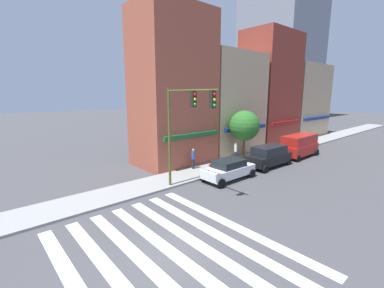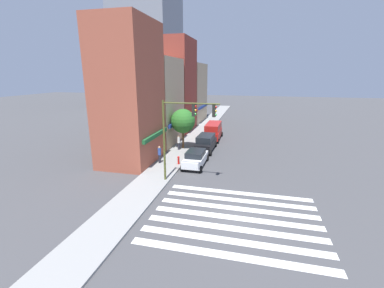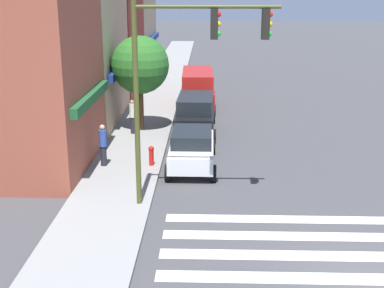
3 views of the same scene
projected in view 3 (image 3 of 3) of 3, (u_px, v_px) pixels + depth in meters
ground_plane at (359, 279)px, 14.10m from camera, size 200.00×200.00×0.00m
sidewalk_left at (77, 272)px, 14.30m from camera, size 120.00×3.00×0.15m
crosswalk_stripes at (359, 279)px, 14.10m from camera, size 8.00×10.80×0.01m
storefront_row at (89, 3)px, 33.12m from camera, size 33.31×5.30×14.34m
traffic_signal at (185, 64)px, 17.19m from camera, size 0.32×4.70×6.99m
sedan_white at (192, 148)px, 22.59m from camera, size 4.41×2.02×1.59m
suv_black at (195, 113)px, 27.85m from camera, size 4.75×2.12×1.94m
van_red at (198, 88)px, 33.23m from camera, size 5.05×2.22×2.34m
pedestrian_blue_shirt at (103, 144)px, 22.23m from camera, size 0.32×0.32×1.77m
pedestrian_white_shirt at (133, 116)px, 27.08m from camera, size 0.32×0.32×1.77m
fire_hydrant at (151, 155)px, 22.40m from camera, size 0.24×0.24×0.84m
street_tree at (140, 65)px, 27.08m from camera, size 2.94×2.94×4.87m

